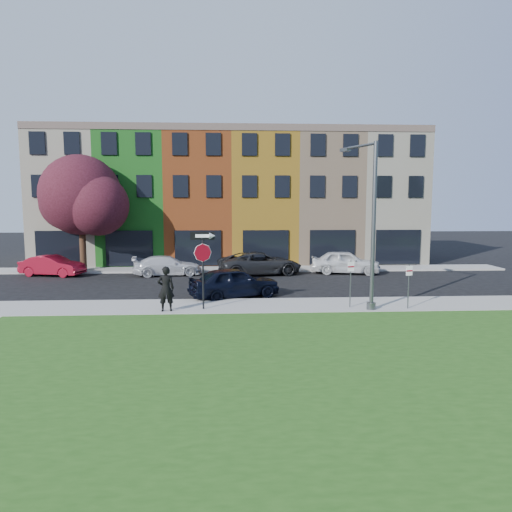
{
  "coord_description": "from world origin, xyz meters",
  "views": [
    {
      "loc": [
        -2.48,
        -17.46,
        4.73
      ],
      "look_at": [
        -1.36,
        4.0,
        2.27
      ],
      "focal_mm": 32.0,
      "sensor_mm": 36.0,
      "label": 1
    }
  ],
  "objects": [
    {
      "name": "rowhouse_block",
      "position": [
        -2.5,
        21.18,
        4.99
      ],
      "size": [
        30.0,
        10.12,
        10.0
      ],
      "color": "beige",
      "rests_on": "ground"
    },
    {
      "name": "parked_car_dark",
      "position": [
        -0.63,
        12.76,
        0.77
      ],
      "size": [
        5.04,
        6.7,
        1.54
      ],
      "primitive_type": "imported",
      "rotation": [
        0.0,
        0.0,
        1.8
      ],
      "color": "black",
      "rests_on": "ground"
    },
    {
      "name": "ground",
      "position": [
        0.0,
        0.0,
        0.0
      ],
      "size": [
        120.0,
        120.0,
        0.0
      ],
      "primitive_type": "plane",
      "color": "black",
      "rests_on": "ground"
    },
    {
      "name": "parking_sign_b",
      "position": [
        5.28,
        1.98,
        1.36
      ],
      "size": [
        0.31,
        0.12,
        1.96
      ],
      "rotation": [
        0.0,
        0.0,
        0.27
      ],
      "color": "#4C4F51",
      "rests_on": "sidewalk_near"
    },
    {
      "name": "tree_purple",
      "position": [
        -12.84,
        14.98,
        5.2
      ],
      "size": [
        6.64,
        5.81,
        7.99
      ],
      "color": "black",
      "rests_on": "sidewalk_far"
    },
    {
      "name": "parked_car_red",
      "position": [
        -14.34,
        12.94,
        0.68
      ],
      "size": [
        3.26,
        4.78,
        1.37
      ],
      "primitive_type": "imported",
      "rotation": [
        0.0,
        0.0,
        1.34
      ],
      "color": "maroon",
      "rests_on": "ground"
    },
    {
      "name": "sidewalk_far",
      "position": [
        -3.0,
        15.0,
        0.06
      ],
      "size": [
        40.0,
        2.4,
        0.12
      ],
      "primitive_type": "cube",
      "color": "gray",
      "rests_on": "ground"
    },
    {
      "name": "stop_sign",
      "position": [
        -3.77,
        2.36,
        2.53
      ],
      "size": [
        1.05,
        0.12,
        3.4
      ],
      "rotation": [
        0.0,
        0.0,
        0.05
      ],
      "color": "black",
      "rests_on": "sidewalk_near"
    },
    {
      "name": "parked_car_silver",
      "position": [
        -6.8,
        12.77,
        0.65
      ],
      "size": [
        3.36,
        5.12,
        1.31
      ],
      "primitive_type": "imported",
      "rotation": [
        0.0,
        0.0,
        1.74
      ],
      "color": "silver",
      "rests_on": "ground"
    },
    {
      "name": "parking_sign_a",
      "position": [
        2.78,
        2.35,
        1.46
      ],
      "size": [
        0.31,
        0.12,
        2.14
      ],
      "rotation": [
        0.0,
        0.0,
        0.26
      ],
      "color": "#4C4F51",
      "rests_on": "sidewalk_near"
    },
    {
      "name": "man",
      "position": [
        -5.35,
        2.04,
        1.1
      ],
      "size": [
        0.86,
        0.69,
        1.96
      ],
      "primitive_type": "imported",
      "rotation": [
        0.0,
        0.0,
        3.3
      ],
      "color": "black",
      "rests_on": "sidewalk_near"
    },
    {
      "name": "sedan_near",
      "position": [
        -2.39,
        5.31,
        0.78
      ],
      "size": [
        4.96,
        5.83,
        1.56
      ],
      "primitive_type": "imported",
      "rotation": [
        0.0,
        0.0,
        1.95
      ],
      "color": "black",
      "rests_on": "ground"
    },
    {
      "name": "street_lamp",
      "position": [
        3.52,
        2.11,
        3.78
      ],
      "size": [
        1.24,
        2.44,
        7.25
      ],
      "rotation": [
        0.0,
        0.0,
        0.4
      ],
      "color": "#4C4F51",
      "rests_on": "sidewalk_near"
    },
    {
      "name": "parked_car_white",
      "position": [
        5.21,
        12.95,
        0.79
      ],
      "size": [
        3.5,
        5.31,
        1.59
      ],
      "primitive_type": "imported",
      "rotation": [
        0.0,
        0.0,
        1.39
      ],
      "color": "silver",
      "rests_on": "ground"
    },
    {
      "name": "sidewalk_near",
      "position": [
        2.0,
        3.0,
        0.06
      ],
      "size": [
        40.0,
        3.0,
        0.12
      ],
      "primitive_type": "cube",
      "color": "gray",
      "rests_on": "ground"
    }
  ]
}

